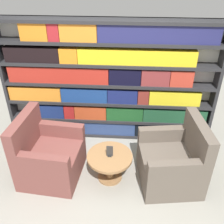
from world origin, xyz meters
name	(u,v)px	position (x,y,z in m)	size (l,w,h in m)	color
ground_plane	(102,191)	(0.00, 0.00, 0.00)	(14.00, 14.00, 0.00)	gray
bookshelf	(109,84)	(0.00, 1.36, 0.99)	(3.44, 0.30, 2.02)	silver
armchair_left	(48,157)	(-0.80, 0.29, 0.33)	(0.88, 0.91, 0.97)	brown
armchair_right	(173,162)	(0.98, 0.29, 0.33)	(0.91, 0.93, 0.97)	brown
coffee_table	(110,162)	(0.09, 0.27, 0.30)	(0.64, 0.64, 0.42)	olive
table_sign	(110,152)	(0.09, 0.27, 0.49)	(0.09, 0.06, 0.17)	black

